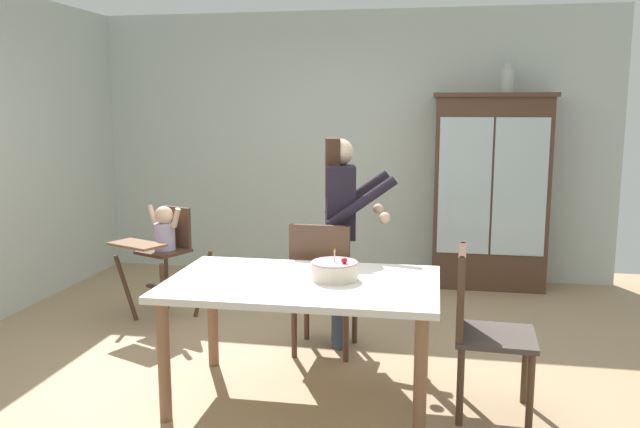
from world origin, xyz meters
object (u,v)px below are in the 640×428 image
object	(u,v)px
dining_chair_far_side	(322,279)
dining_chair_right_end	(478,320)
high_chair_with_toddler	(164,242)
adult_person	(341,216)
dining_table	(303,294)
ceramic_vase	(507,80)
birthday_cake	(335,270)
china_cabinet	(490,191)

from	to	relation	value
dining_chair_far_side	dining_chair_right_end	size ratio (longest dim) A/B	1.00
high_chair_with_toddler	dining_chair_right_end	size ratio (longest dim) A/B	0.99
adult_person	dining_table	world-z (taller)	adult_person
ceramic_vase	high_chair_with_toddler	size ratio (longest dim) A/B	0.28
high_chair_with_toddler	dining_chair_right_end	distance (m)	2.76
high_chair_with_toddler	dining_table	distance (m)	1.92
high_chair_with_toddler	birthday_cake	bearing A→B (deg)	-13.30
dining_table	dining_chair_far_side	size ratio (longest dim) A/B	1.67
dining_chair_far_side	birthday_cake	bearing A→B (deg)	108.37
china_cabinet	ceramic_vase	size ratio (longest dim) A/B	6.95
adult_person	dining_table	xyz separation A→B (m)	(-0.08, -0.95, -0.31)
high_chair_with_toddler	dining_chair_far_side	distance (m)	1.54
dining_chair_far_side	high_chair_with_toddler	bearing A→B (deg)	-19.47
ceramic_vase	adult_person	bearing A→B (deg)	-124.91
dining_table	adult_person	bearing A→B (deg)	84.97
dining_table	high_chair_with_toddler	bearing A→B (deg)	138.37
high_chair_with_toddler	dining_table	size ratio (longest dim) A/B	0.59
ceramic_vase	adult_person	size ratio (longest dim) A/B	0.18
dining_table	dining_chair_far_side	world-z (taller)	dining_chair_far_side
china_cabinet	dining_chair_right_end	world-z (taller)	china_cabinet
adult_person	dining_chair_right_end	distance (m)	1.39
adult_person	dining_chair_far_side	distance (m)	0.49
dining_chair_right_end	ceramic_vase	bearing A→B (deg)	-4.78
ceramic_vase	high_chair_with_toddler	bearing A→B (deg)	-151.64
ceramic_vase	dining_table	distance (m)	3.39
ceramic_vase	high_chair_with_toddler	xyz separation A→B (m)	(-2.81, -1.52, -1.34)
adult_person	china_cabinet	bearing A→B (deg)	-44.59
dining_table	birthday_cake	world-z (taller)	birthday_cake
china_cabinet	birthday_cake	world-z (taller)	china_cabinet
birthday_cake	dining_chair_far_side	world-z (taller)	dining_chair_far_side
china_cabinet	dining_chair_far_side	distance (m)	2.46
adult_person	dining_chair_far_side	xyz separation A→B (m)	(-0.09, -0.24, -0.41)
dining_table	dining_chair_right_end	xyz separation A→B (m)	(1.02, 0.01, -0.10)
high_chair_with_toddler	dining_chair_far_side	size ratio (longest dim) A/B	0.99
china_cabinet	birthday_cake	xyz separation A→B (m)	(-1.08, -2.74, -0.15)
china_cabinet	dining_chair_far_side	xyz separation A→B (m)	(-1.27, -2.08, -0.39)
china_cabinet	adult_person	world-z (taller)	china_cabinet
adult_person	birthday_cake	bearing A→B (deg)	174.26
adult_person	dining_chair_far_side	size ratio (longest dim) A/B	1.59
birthday_cake	china_cabinet	bearing A→B (deg)	68.54
high_chair_with_toddler	birthday_cake	size ratio (longest dim) A/B	3.39
high_chair_with_toddler	ceramic_vase	bearing A→B (deg)	52.10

